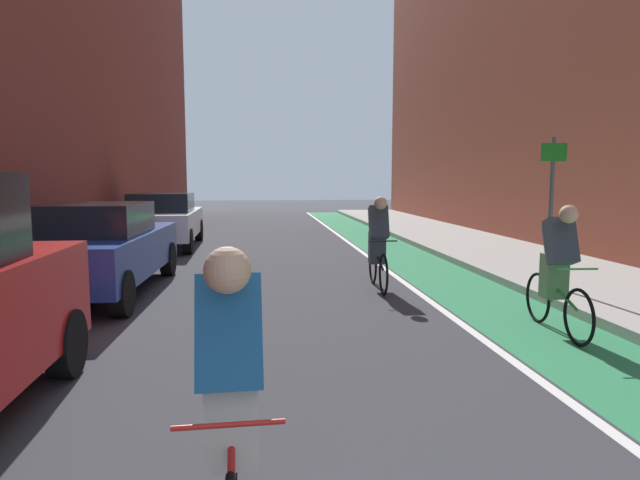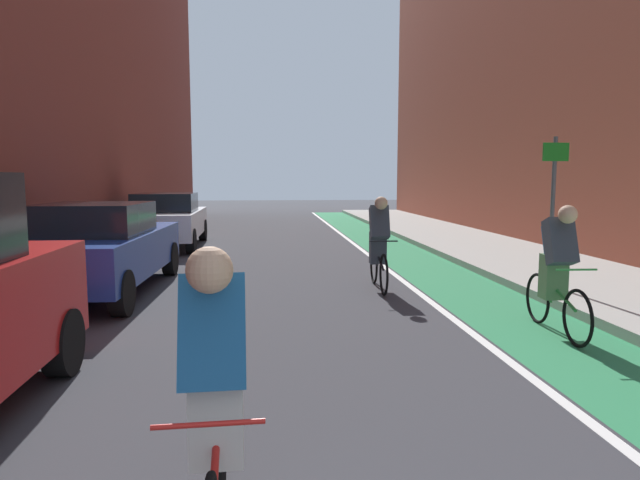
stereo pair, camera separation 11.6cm
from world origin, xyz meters
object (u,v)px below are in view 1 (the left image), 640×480
at_px(cyclist_lead, 230,392).
at_px(parked_sedan_blue, 97,248).
at_px(cyclist_trailing, 378,241).
at_px(cyclist_mid, 558,266).
at_px(parked_sedan_white, 163,220).
at_px(street_sign_post, 551,197).

bearing_deg(cyclist_lead, parked_sedan_blue, 111.17).
relative_size(cyclist_lead, cyclist_trailing, 0.99).
distance_m(cyclist_lead, cyclist_mid, 5.27).
bearing_deg(parked_sedan_white, cyclist_lead, -78.75).
xyz_separation_m(parked_sedan_blue, cyclist_lead, (2.57, -6.64, 0.06)).
bearing_deg(cyclist_mid, street_sign_post, 63.21).
xyz_separation_m(parked_sedan_white, cyclist_mid, (6.40, -9.30, 0.07)).
xyz_separation_m(cyclist_trailing, street_sign_post, (2.79, -0.66, 0.77)).
relative_size(parked_sedan_blue, cyclist_lead, 2.59).
height_order(cyclist_trailing, street_sign_post, street_sign_post).
bearing_deg(parked_sedan_white, street_sign_post, -42.92).
relative_size(parked_sedan_white, street_sign_post, 1.73).
bearing_deg(parked_sedan_white, cyclist_mid, -55.45).
distance_m(cyclist_trailing, street_sign_post, 2.97).
bearing_deg(cyclist_lead, cyclist_mid, 43.32).
distance_m(parked_sedan_blue, cyclist_mid, 7.08).
relative_size(parked_sedan_white, cyclist_mid, 2.49).
bearing_deg(parked_sedan_blue, cyclist_lead, -68.83).
bearing_deg(cyclist_trailing, cyclist_lead, -108.51).
bearing_deg(parked_sedan_blue, street_sign_post, -5.67).
height_order(parked_sedan_white, cyclist_lead, cyclist_lead).
bearing_deg(parked_sedan_white, cyclist_trailing, -53.16).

